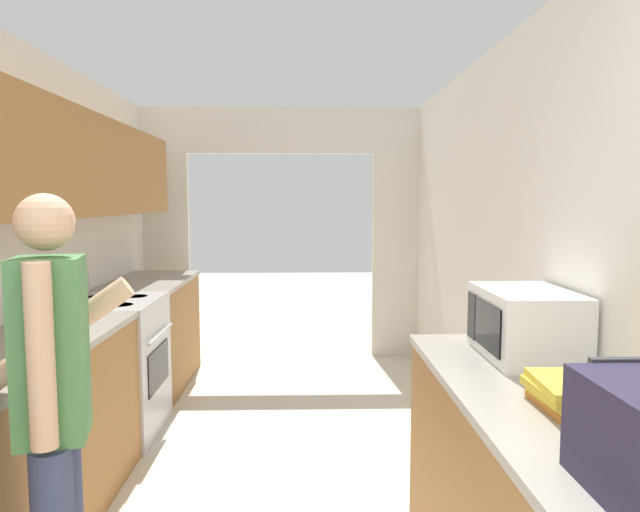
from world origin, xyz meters
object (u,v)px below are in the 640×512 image
Objects in this scene: person at (54,421)px; microwave at (525,324)px; book_stack at (568,394)px; range_oven at (112,367)px.

person is 1.85m from microwave.
book_stack is at bearing -98.97° from microwave.
book_stack is (2.15, -2.06, 0.51)m from range_oven.
person reaches higher than range_oven.
book_stack is at bearing -106.44° from person.
microwave is (1.76, 0.52, 0.21)m from person.
person is at bearing 176.68° from book_stack.
person is 3.09× the size of microwave.
book_stack is (-0.10, -0.61, -0.09)m from microwave.
person reaches higher than microwave.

